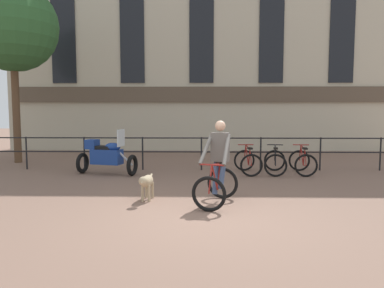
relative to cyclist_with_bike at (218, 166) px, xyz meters
The scene contains 10 objects.
ground_plane 1.30m from the cyclist_with_bike, 108.56° to the right, with size 60.00×60.00×0.00m, color #7A5B4C.
canal_railing 4.21m from the cyclist_with_bike, 94.57° to the left, with size 15.05×0.05×1.05m.
building_facade 11.17m from the cyclist_with_bike, 91.92° to the left, with size 18.00×0.72×11.56m.
cyclist_with_bike is the anchor object (origin of this frame).
dog 1.55m from the cyclist_with_bike, behind, with size 0.27×0.91×0.57m.
parked_motorcycle 4.58m from the cyclist_with_bike, 133.59° to the left, with size 1.86×1.04×1.35m.
parked_bicycle_near_lamp 3.72m from the cyclist_with_bike, 73.42° to the left, with size 0.75×1.16×0.86m.
parked_bicycle_mid_left 4.03m from the cyclist_with_bike, 62.17° to the left, with size 0.84×1.20×0.86m.
parked_bicycle_mid_right 4.47m from the cyclist_with_bike, 52.82° to the left, with size 0.74×1.16×0.86m.
tree_canalside_left 9.90m from the cyclist_with_bike, 140.71° to the left, with size 3.15×3.15×6.40m.
Camera 1 is at (-0.01, -6.60, 1.94)m, focal length 35.00 mm.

